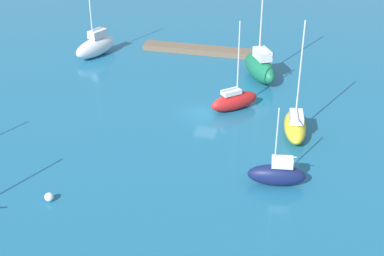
{
  "coord_description": "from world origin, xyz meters",
  "views": [
    {
      "loc": [
        -12.06,
        54.5,
        28.81
      ],
      "look_at": [
        0.0,
        6.44,
        1.5
      ],
      "focal_mm": 51.57,
      "sensor_mm": 36.0,
      "label": 1
    }
  ],
  "objects_px": {
    "pier_dock": "(206,50)",
    "sailboat_green_by_breakwater": "(260,67)",
    "sailboat_white_east_end": "(96,46)",
    "mooring_buoy_white": "(49,197)",
    "sailboat_navy_inner_mooring": "(277,174)",
    "sailboat_yellow_along_channel": "(295,125)",
    "sailboat_red_west_end": "(234,100)"
  },
  "relations": [
    {
      "from": "sailboat_white_east_end",
      "to": "sailboat_red_west_end",
      "type": "bearing_deg",
      "value": 83.89
    },
    {
      "from": "sailboat_navy_inner_mooring",
      "to": "sailboat_white_east_end",
      "type": "height_order",
      "value": "sailboat_white_east_end"
    },
    {
      "from": "sailboat_navy_inner_mooring",
      "to": "pier_dock",
      "type": "bearing_deg",
      "value": -74.15
    },
    {
      "from": "sailboat_yellow_along_channel",
      "to": "mooring_buoy_white",
      "type": "bearing_deg",
      "value": 122.33
    },
    {
      "from": "sailboat_yellow_along_channel",
      "to": "sailboat_green_by_breakwater",
      "type": "distance_m",
      "value": 14.93
    },
    {
      "from": "sailboat_navy_inner_mooring",
      "to": "sailboat_white_east_end",
      "type": "bearing_deg",
      "value": -50.27
    },
    {
      "from": "sailboat_red_west_end",
      "to": "mooring_buoy_white",
      "type": "bearing_deg",
      "value": -163.26
    },
    {
      "from": "sailboat_navy_inner_mooring",
      "to": "mooring_buoy_white",
      "type": "bearing_deg",
      "value": 13.28
    },
    {
      "from": "sailboat_red_west_end",
      "to": "mooring_buoy_white",
      "type": "distance_m",
      "value": 24.75
    },
    {
      "from": "sailboat_red_west_end",
      "to": "sailboat_green_by_breakwater",
      "type": "height_order",
      "value": "sailboat_green_by_breakwater"
    },
    {
      "from": "pier_dock",
      "to": "sailboat_green_by_breakwater",
      "type": "bearing_deg",
      "value": 139.59
    },
    {
      "from": "mooring_buoy_white",
      "to": "pier_dock",
      "type": "bearing_deg",
      "value": -97.96
    },
    {
      "from": "sailboat_yellow_along_channel",
      "to": "sailboat_green_by_breakwater",
      "type": "relative_size",
      "value": 0.86
    },
    {
      "from": "sailboat_yellow_along_channel",
      "to": "sailboat_white_east_end",
      "type": "distance_m",
      "value": 33.51
    },
    {
      "from": "sailboat_white_east_end",
      "to": "mooring_buoy_white",
      "type": "relative_size",
      "value": 13.79
    },
    {
      "from": "pier_dock",
      "to": "sailboat_navy_inner_mooring",
      "type": "distance_m",
      "value": 33.64
    },
    {
      "from": "mooring_buoy_white",
      "to": "sailboat_yellow_along_channel",
      "type": "bearing_deg",
      "value": -139.47
    },
    {
      "from": "sailboat_navy_inner_mooring",
      "to": "sailboat_green_by_breakwater",
      "type": "distance_m",
      "value": 23.83
    },
    {
      "from": "pier_dock",
      "to": "mooring_buoy_white",
      "type": "relative_size",
      "value": 22.68
    },
    {
      "from": "sailboat_yellow_along_channel",
      "to": "sailboat_green_by_breakwater",
      "type": "height_order",
      "value": "sailboat_green_by_breakwater"
    },
    {
      "from": "sailboat_yellow_along_channel",
      "to": "mooring_buoy_white",
      "type": "relative_size",
      "value": 15.38
    },
    {
      "from": "sailboat_red_west_end",
      "to": "mooring_buoy_white",
      "type": "height_order",
      "value": "sailboat_red_west_end"
    },
    {
      "from": "sailboat_green_by_breakwater",
      "to": "sailboat_red_west_end",
      "type": "bearing_deg",
      "value": 140.24
    },
    {
      "from": "sailboat_red_west_end",
      "to": "sailboat_green_by_breakwater",
      "type": "relative_size",
      "value": 0.73
    },
    {
      "from": "sailboat_navy_inner_mooring",
      "to": "sailboat_red_west_end",
      "type": "relative_size",
      "value": 0.74
    },
    {
      "from": "sailboat_green_by_breakwater",
      "to": "mooring_buoy_white",
      "type": "distance_m",
      "value": 33.78
    },
    {
      "from": "pier_dock",
      "to": "sailboat_navy_inner_mooring",
      "type": "bearing_deg",
      "value": 113.82
    },
    {
      "from": "sailboat_yellow_along_channel",
      "to": "sailboat_white_east_end",
      "type": "bearing_deg",
      "value": 52.59
    },
    {
      "from": "sailboat_red_west_end",
      "to": "sailboat_white_east_end",
      "type": "distance_m",
      "value": 24.98
    },
    {
      "from": "sailboat_yellow_along_channel",
      "to": "sailboat_navy_inner_mooring",
      "type": "bearing_deg",
      "value": 166.88
    },
    {
      "from": "sailboat_white_east_end",
      "to": "mooring_buoy_white",
      "type": "height_order",
      "value": "sailboat_white_east_end"
    },
    {
      "from": "pier_dock",
      "to": "sailboat_white_east_end",
      "type": "height_order",
      "value": "sailboat_white_east_end"
    }
  ]
}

